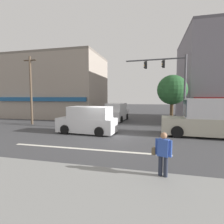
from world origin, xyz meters
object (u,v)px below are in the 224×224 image
(van_crossing_center, at_px, (88,121))
(street_tree, at_px, (172,90))
(utility_pole_near_left, at_px, (31,89))
(pedestrian_foreground_with_bag, at_px, (163,153))
(van_crossing_leftbound, at_px, (117,112))
(traffic_light_mast, at_px, (172,81))
(utility_pole_far_right, at_px, (198,83))
(box_truck_crossing_rightbound, at_px, (205,119))

(van_crossing_center, bearing_deg, street_tree, 35.18)
(utility_pole_near_left, height_order, pedestrian_foreground_with_bag, utility_pole_near_left)
(van_crossing_center, bearing_deg, utility_pole_near_left, 158.43)
(van_crossing_leftbound, xyz_separation_m, pedestrian_foreground_with_bag, (4.73, -14.72, -0.05))
(utility_pole_near_left, relative_size, traffic_light_mast, 1.13)
(pedestrian_foreground_with_bag, bearing_deg, utility_pole_far_right, 74.28)
(utility_pole_near_left, distance_m, utility_pole_far_right, 18.27)
(van_crossing_center, bearing_deg, box_truck_crossing_rightbound, 5.75)
(utility_pole_near_left, bearing_deg, box_truck_crossing_rightbound, -7.33)
(pedestrian_foreground_with_bag, bearing_deg, van_crossing_center, 128.26)
(street_tree, xyz_separation_m, utility_pole_near_left, (-14.15, -1.79, 0.13))
(van_crossing_leftbound, relative_size, van_crossing_center, 1.00)
(van_crossing_center, bearing_deg, utility_pole_far_right, 42.17)
(box_truck_crossing_rightbound, xyz_separation_m, pedestrian_foreground_with_bag, (-3.27, -7.71, -0.30))
(utility_pole_near_left, height_order, van_crossing_leftbound, utility_pole_near_left)
(utility_pole_near_left, bearing_deg, traffic_light_mast, -2.91)
(utility_pole_far_right, bearing_deg, street_tree, -126.73)
(utility_pole_far_right, height_order, pedestrian_foreground_with_bag, utility_pole_far_right)
(street_tree, bearing_deg, box_truck_crossing_rightbound, -63.22)
(van_crossing_leftbound, bearing_deg, street_tree, -27.55)
(traffic_light_mast, height_order, van_crossing_center, traffic_light_mast)
(utility_pole_near_left, xyz_separation_m, van_crossing_leftbound, (8.10, 4.95, -2.65))
(street_tree, height_order, utility_pole_near_left, utility_pole_near_left)
(van_crossing_leftbound, height_order, box_truck_crossing_rightbound, box_truck_crossing_rightbound)
(van_crossing_leftbound, bearing_deg, box_truck_crossing_rightbound, -41.25)
(utility_pole_near_left, height_order, traffic_light_mast, utility_pole_near_left)
(traffic_light_mast, bearing_deg, van_crossing_leftbound, 135.74)
(street_tree, distance_m, box_truck_crossing_rightbound, 4.88)
(utility_pole_near_left, distance_m, pedestrian_foreground_with_bag, 16.35)
(pedestrian_foreground_with_bag, bearing_deg, traffic_light_mast, 83.26)
(pedestrian_foreground_with_bag, bearing_deg, box_truck_crossing_rightbound, 67.01)
(box_truck_crossing_rightbound, bearing_deg, utility_pole_far_right, 81.78)
(traffic_light_mast, height_order, pedestrian_foreground_with_bag, traffic_light_mast)
(utility_pole_near_left, bearing_deg, van_crossing_leftbound, 31.42)
(utility_pole_near_left, bearing_deg, pedestrian_foreground_with_bag, -37.31)
(street_tree, distance_m, van_crossing_leftbound, 7.28)
(utility_pole_far_right, relative_size, van_crossing_center, 1.80)
(utility_pole_near_left, height_order, box_truck_crossing_rightbound, utility_pole_near_left)
(traffic_light_mast, height_order, box_truck_crossing_rightbound, traffic_light_mast)
(van_crossing_center, distance_m, pedestrian_foreground_with_bag, 8.70)
(utility_pole_far_right, distance_m, pedestrian_foreground_with_bag, 16.70)
(box_truck_crossing_rightbound, bearing_deg, traffic_light_mast, 148.20)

